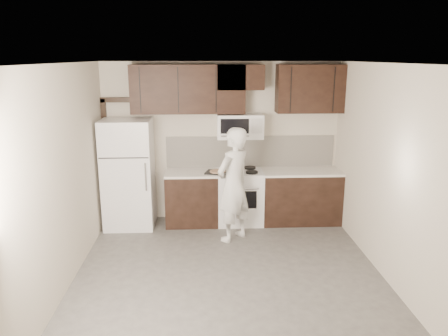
{
  "coord_description": "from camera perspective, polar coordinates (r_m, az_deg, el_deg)",
  "views": [
    {
      "loc": [
        -0.31,
        -5.12,
        2.78
      ],
      "look_at": [
        -0.02,
        0.9,
        1.23
      ],
      "focal_mm": 35.0,
      "sensor_mm": 36.0,
      "label": 1
    }
  ],
  "objects": [
    {
      "name": "microwave",
      "position": [
        7.29,
        2.1,
        5.48
      ],
      "size": [
        0.76,
        0.42,
        0.4
      ],
      "color": "white",
      "rests_on": "upper_cabinets"
    },
    {
      "name": "saucepan",
      "position": [
        7.15,
        0.81,
        -0.2
      ],
      "size": [
        0.29,
        0.17,
        0.16
      ],
      "color": "silver",
      "rests_on": "stove"
    },
    {
      "name": "door_trim",
      "position": [
        7.66,
        -14.84,
        2.38
      ],
      "size": [
        0.5,
        0.08,
        2.12
      ],
      "color": "black",
      "rests_on": "floor"
    },
    {
      "name": "back_wall",
      "position": [
        7.51,
        -0.33,
        3.43
      ],
      "size": [
        4.0,
        0.0,
        4.0
      ],
      "primitive_type": "plane",
      "rotation": [
        1.57,
        0.0,
        0.0
      ],
      "color": "beige",
      "rests_on": "ground"
    },
    {
      "name": "ceiling",
      "position": [
        5.13,
        0.75,
        13.52
      ],
      "size": [
        4.5,
        4.5,
        0.0
      ],
      "primitive_type": "plane",
      "rotation": [
        3.14,
        0.0,
        0.0
      ],
      "color": "white",
      "rests_on": "back_wall"
    },
    {
      "name": "stove",
      "position": [
        7.45,
        2.09,
        -3.73
      ],
      "size": [
        0.76,
        0.66,
        0.94
      ],
      "color": "white",
      "rests_on": "floor"
    },
    {
      "name": "baking_tray",
      "position": [
        7.19,
        -0.83,
        -0.58
      ],
      "size": [
        0.45,
        0.38,
        0.02
      ],
      "primitive_type": "cube",
      "rotation": [
        0.0,
        0.0,
        -0.27
      ],
      "color": "black",
      "rests_on": "counter_run"
    },
    {
      "name": "upper_cabinets",
      "position": [
        7.23,
        1.39,
        10.46
      ],
      "size": [
        3.48,
        0.35,
        0.78
      ],
      "color": "black",
      "rests_on": "back_wall"
    },
    {
      "name": "backsplash",
      "position": [
        7.57,
        3.46,
        2.18
      ],
      "size": [
        2.9,
        0.02,
        0.54
      ],
      "primitive_type": "cube",
      "color": "silver",
      "rests_on": "counter_run"
    },
    {
      "name": "pizza",
      "position": [
        7.18,
        -0.83,
        -0.43
      ],
      "size": [
        0.32,
        0.32,
        0.02
      ],
      "primitive_type": "cylinder",
      "rotation": [
        0.0,
        0.0,
        -0.27
      ],
      "color": "tan",
      "rests_on": "baking_tray"
    },
    {
      "name": "person",
      "position": [
        6.63,
        1.24,
        -2.21
      ],
      "size": [
        0.75,
        0.75,
        1.77
      ],
      "primitive_type": "imported",
      "rotation": [
        0.0,
        0.0,
        3.92
      ],
      "color": "silver",
      "rests_on": "floor"
    },
    {
      "name": "floor",
      "position": [
        5.83,
        0.66,
        -14.06
      ],
      "size": [
        4.5,
        4.5,
        0.0
      ],
      "primitive_type": "plane",
      "color": "#4C4A47",
      "rests_on": "ground"
    },
    {
      "name": "counter_run",
      "position": [
        7.49,
        4.41,
        -3.72
      ],
      "size": [
        2.95,
        0.64,
        0.91
      ],
      "color": "black",
      "rests_on": "floor"
    },
    {
      "name": "refrigerator",
      "position": [
        7.36,
        -12.35,
        -0.73
      ],
      "size": [
        0.8,
        0.76,
        1.8
      ],
      "color": "white",
      "rests_on": "floor"
    }
  ]
}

